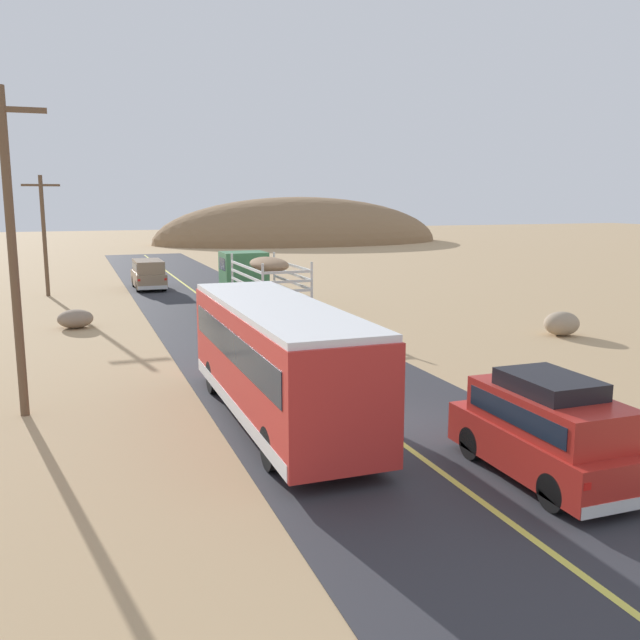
% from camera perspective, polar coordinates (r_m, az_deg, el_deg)
% --- Properties ---
extents(ground_plane, '(240.00, 240.00, 0.00)m').
position_cam_1_polar(ground_plane, '(18.67, 4.40, -8.53)').
color(ground_plane, tan).
extents(road_surface, '(8.00, 120.00, 0.02)m').
position_cam_1_polar(road_surface, '(18.66, 4.40, -8.50)').
color(road_surface, '#2D2D33').
rests_on(road_surface, ground).
extents(road_centre_line, '(0.16, 117.60, 0.00)m').
position_cam_1_polar(road_centre_line, '(18.66, 4.40, -8.47)').
color(road_centre_line, '#D8CC4C').
rests_on(road_centre_line, road_surface).
extents(suv_near, '(1.90, 4.62, 2.29)m').
position_cam_1_polar(suv_near, '(15.43, 18.37, -8.57)').
color(suv_near, '#B2261E').
rests_on(suv_near, road_surface).
extents(livestock_truck, '(2.53, 9.70, 3.02)m').
position_cam_1_polar(livestock_truck, '(37.86, -5.61, 3.74)').
color(livestock_truck, '#3F7F4C').
rests_on(livestock_truck, road_surface).
extents(bus, '(2.54, 10.00, 3.21)m').
position_cam_1_polar(bus, '(18.30, -3.61, -3.21)').
color(bus, red).
rests_on(bus, road_surface).
extents(car_far, '(1.90, 4.62, 1.93)m').
position_cam_1_polar(car_far, '(46.84, -14.13, 3.83)').
color(car_far, '#8C7259').
rests_on(car_far, road_surface).
extents(power_pole_near, '(2.20, 0.24, 8.83)m').
position_cam_1_polar(power_pole_near, '(20.08, -24.33, 5.68)').
color(power_pole_near, brown).
rests_on(power_pole_near, ground).
extents(power_pole_mid, '(2.20, 0.24, 7.36)m').
position_cam_1_polar(power_pole_mid, '(45.25, -22.06, 6.85)').
color(power_pole_mid, brown).
rests_on(power_pole_mid, ground).
extents(boulder_near_shoulder, '(1.59, 1.39, 1.06)m').
position_cam_1_polar(boulder_near_shoulder, '(31.88, 19.52, -0.28)').
color(boulder_near_shoulder, gray).
rests_on(boulder_near_shoulder, ground).
extents(boulder_mid_field, '(1.61, 1.54, 0.86)m').
position_cam_1_polar(boulder_mid_field, '(33.84, -19.75, 0.10)').
color(boulder_mid_field, '#84705B').
rests_on(boulder_mid_field, ground).
extents(distant_hill, '(40.13, 21.34, 12.40)m').
position_cam_1_polar(distant_hill, '(94.87, -1.70, 6.50)').
color(distant_hill, olive).
rests_on(distant_hill, ground).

